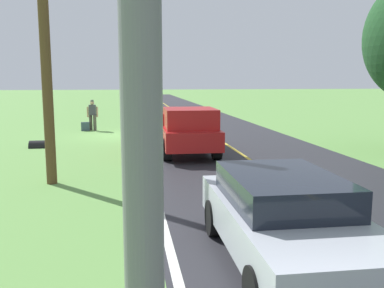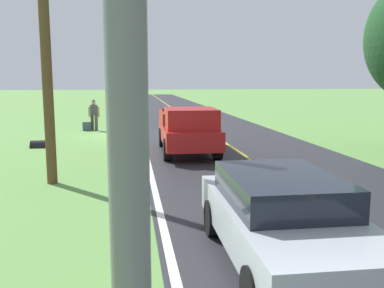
% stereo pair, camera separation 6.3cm
% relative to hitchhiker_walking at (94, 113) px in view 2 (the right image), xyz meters
% --- Properties ---
extents(ground_plane, '(200.00, 200.00, 0.00)m').
position_rel_hitchhiker_walking_xyz_m(ground_plane, '(-1.70, 2.39, -0.98)').
color(ground_plane, '#609347').
extents(road_surface, '(7.72, 120.00, 0.00)m').
position_rel_hitchhiker_walking_xyz_m(road_surface, '(-6.30, 2.39, -0.98)').
color(road_surface, '#28282D').
rests_on(road_surface, ground).
extents(lane_edge_line, '(0.16, 117.60, 0.00)m').
position_rel_hitchhiker_walking_xyz_m(lane_edge_line, '(-2.62, 2.39, -0.98)').
color(lane_edge_line, silver).
rests_on(lane_edge_line, ground).
extents(lane_centre_line, '(0.14, 117.60, 0.00)m').
position_rel_hitchhiker_walking_xyz_m(lane_centre_line, '(-6.30, 2.39, -0.98)').
color(lane_centre_line, gold).
rests_on(lane_centre_line, ground).
extents(hitchhiker_walking, '(0.62, 0.51, 1.75)m').
position_rel_hitchhiker_walking_xyz_m(hitchhiker_walking, '(0.00, 0.00, 0.00)').
color(hitchhiker_walking, '#4C473D').
rests_on(hitchhiker_walking, ground).
extents(suitcase_carried, '(0.48, 0.24, 0.49)m').
position_rel_hitchhiker_walking_xyz_m(suitcase_carried, '(0.41, 0.12, -0.73)').
color(suitcase_carried, '#384C56').
rests_on(suitcase_carried, ground).
extents(pickup_truck_passing, '(2.19, 5.44, 1.82)m').
position_rel_hitchhiker_walking_xyz_m(pickup_truck_passing, '(-4.26, 8.22, -0.01)').
color(pickup_truck_passing, '#B21919').
rests_on(pickup_truck_passing, ground).
extents(sedan_ahead_same_lane, '(1.97, 4.42, 1.41)m').
position_rel_hitchhiker_walking_xyz_m(sedan_ahead_same_lane, '(-4.33, 18.35, -0.23)').
color(sedan_ahead_same_lane, '#B2B7C1').
rests_on(sedan_ahead_same_lane, ground).
extents(utility_pole_roadside, '(0.28, 0.28, 8.27)m').
position_rel_hitchhiker_walking_xyz_m(utility_pole_roadside, '(0.17, 12.44, 3.15)').
color(utility_pole_roadside, brown).
rests_on(utility_pole_roadside, ground).
extents(drainage_culvert, '(0.80, 0.60, 0.60)m').
position_rel_hitchhiker_walking_xyz_m(drainage_culvert, '(1.79, 5.85, -0.98)').
color(drainage_culvert, black).
rests_on(drainage_culvert, ground).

